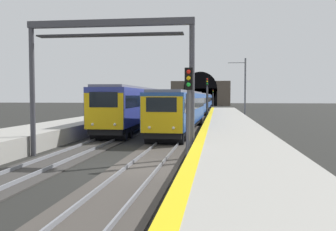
# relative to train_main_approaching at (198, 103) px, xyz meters

# --- Properties ---
(ground_plane) EXTENTS (320.00, 320.00, 0.00)m
(ground_plane) POSITION_rel_train_main_approaching_xyz_m (-48.80, -0.00, -2.13)
(ground_plane) COLOR black
(platform_right) EXTENTS (112.00, 4.32, 1.08)m
(platform_right) POSITION_rel_train_main_approaching_xyz_m (-48.80, -4.31, -1.58)
(platform_right) COLOR #9E9B93
(platform_right) RESTS_ON ground_plane
(platform_right_edge_strip) EXTENTS (112.00, 0.50, 0.01)m
(platform_right_edge_strip) POSITION_rel_train_main_approaching_xyz_m (-48.80, -2.40, -1.04)
(platform_right_edge_strip) COLOR yellow
(platform_right_edge_strip) RESTS_ON platform_right
(track_main_line) EXTENTS (160.00, 3.06, 0.21)m
(track_main_line) POSITION_rel_train_main_approaching_xyz_m (-48.80, -0.00, -2.08)
(track_main_line) COLOR #423D38
(track_main_line) RESTS_ON ground_plane
(track_adjacent_line) EXTENTS (160.00, 2.86, 0.21)m
(track_adjacent_line) POSITION_rel_train_main_approaching_xyz_m (-48.80, 4.76, -2.08)
(track_adjacent_line) COLOR #383533
(track_adjacent_line) RESTS_ON ground_plane
(train_main_approaching) EXTENTS (83.48, 3.39, 3.71)m
(train_main_approaching) POSITION_rel_train_main_approaching_xyz_m (0.00, 0.00, 0.00)
(train_main_approaching) COLOR #264C99
(train_main_approaching) RESTS_ON ground_plane
(train_adjacent_platform) EXTENTS (60.33, 3.38, 4.10)m
(train_adjacent_platform) POSITION_rel_train_main_approaching_xyz_m (-9.86, 4.76, 0.22)
(train_adjacent_platform) COLOR navy
(train_adjacent_platform) RESTS_ON ground_plane
(railway_signal_near) EXTENTS (0.39, 0.38, 4.62)m
(railway_signal_near) POSITION_rel_train_main_approaching_xyz_m (-47.27, -1.90, 0.70)
(railway_signal_near) COLOR #4C4C54
(railway_signal_near) RESTS_ON ground_plane
(railway_signal_mid) EXTENTS (0.39, 0.38, 5.72)m
(railway_signal_mid) POSITION_rel_train_main_approaching_xyz_m (-14.50, -1.90, 1.31)
(railway_signal_mid) COLOR #38383D
(railway_signal_mid) RESTS_ON ground_plane
(railway_signal_far) EXTENTS (0.39, 0.38, 5.29)m
(railway_signal_far) POSITION_rel_train_main_approaching_xyz_m (52.79, -1.90, 1.07)
(railway_signal_far) COLOR #4C4C54
(railway_signal_far) RESTS_ON ground_plane
(overhead_signal_gantry) EXTENTS (0.70, 8.95, 7.27)m
(overhead_signal_gantry) POSITION_rel_train_main_approaching_xyz_m (-45.84, 2.38, 3.37)
(overhead_signal_gantry) COLOR #3F3F47
(overhead_signal_gantry) RESTS_ON ground_plane
(tunnel_portal) EXTENTS (2.53, 19.70, 11.29)m
(tunnel_portal) POSITION_rel_train_main_approaching_xyz_m (61.39, 2.38, 2.04)
(tunnel_portal) COLOR #51473D
(tunnel_portal) RESTS_ON ground_plane
(catenary_mast_near) EXTENTS (0.22, 2.38, 8.26)m
(catenary_mast_near) POSITION_rel_train_main_approaching_xyz_m (-14.37, -6.83, 2.13)
(catenary_mast_near) COLOR #595B60
(catenary_mast_near) RESTS_ON ground_plane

